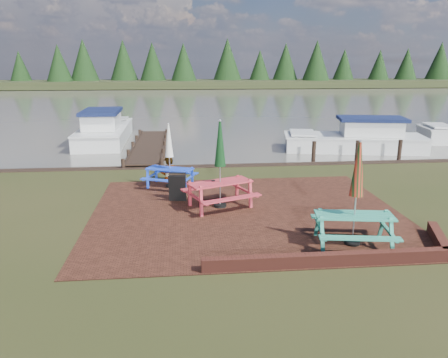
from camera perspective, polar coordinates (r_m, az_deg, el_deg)
name	(u,v)px	position (r m, az deg, el deg)	size (l,w,h in m)	color
ground	(252,225)	(12.01, 3.62, -6.04)	(120.00, 120.00, 0.00)	black
paving	(246,213)	(12.93, 2.91, -4.40)	(9.00, 7.50, 0.02)	#351911
brick_wall	(363,254)	(10.39, 17.76, -9.37)	(6.21, 1.79, 0.30)	#4C1E16
water	(197,102)	(48.28, -3.48, 10.00)	(120.00, 60.00, 0.02)	#4A473F
far_treeline	(190,67)	(77.07, -4.41, 14.35)	(120.00, 10.00, 8.10)	black
picnic_table_teal	(355,210)	(10.91, 16.72, -3.88)	(2.09, 1.92, 2.56)	teal
picnic_table_red	(220,178)	(13.14, -0.51, 0.15)	(2.42, 2.30, 2.66)	#B62E39
picnic_table_blue	(170,165)	(15.44, -7.11, 1.77)	(2.05, 1.95, 2.25)	blue
chalkboard	(177,187)	(13.95, -6.11, -1.07)	(0.57, 0.58, 0.88)	black
jetty	(149,146)	(22.78, -9.73, 4.27)	(1.76, 9.08, 1.00)	black
boat_jetty	(105,131)	(26.03, -15.33, 6.01)	(2.63, 7.34, 2.12)	silver
boat_near	(357,140)	(23.73, 16.95, 4.91)	(7.42, 3.78, 1.92)	silver
person	(168,157)	(16.50, -7.30, 2.90)	(0.63, 0.41, 1.73)	gray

